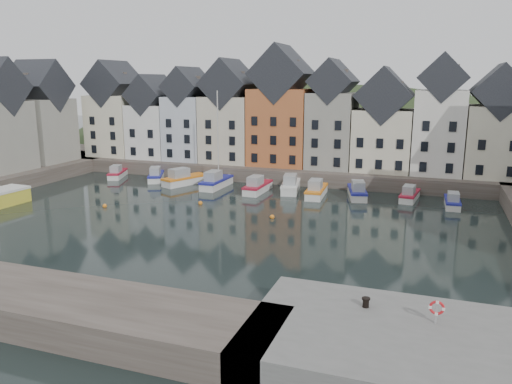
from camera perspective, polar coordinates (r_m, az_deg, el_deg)
The scene contains 19 objects.
ground at distance 51.61m, azimuth -6.23°, elevation -3.81°, with size 260.00×260.00×0.00m, color black.
far_quay at distance 78.77m, azimuth 3.24°, elevation 2.73°, with size 90.00×16.00×2.00m, color #463D35.
near_quay at distance 28.01m, azimuth 18.41°, elevation -17.06°, with size 18.00×10.00×2.00m, color #60605E.
hillside at distance 107.83m, azimuth 7.04°, elevation -4.98°, with size 153.60×70.40×64.00m.
far_terrace at distance 75.03m, azimuth 5.26°, elevation 8.27°, with size 72.37×8.16×17.78m.
left_terrace at distance 82.01m, azimuth -25.49°, elevation 7.47°, with size 7.65×17.00×15.69m.
mooring_buoys at distance 57.89m, azimuth -7.52°, elevation -1.87°, with size 20.50×5.50×0.50m.
boat_a at distance 79.08m, azimuth -15.57°, elevation 2.06°, with size 3.57×5.93×2.18m.
boat_b at distance 75.39m, azimuth -11.36°, elevation 1.82°, with size 4.26×6.34×2.34m.
boat_c at distance 71.66m, azimuth -8.25°, elevation 1.46°, with size 4.74×7.29×2.69m.
boat_d at distance 69.18m, azimuth -4.60°, elevation 1.21°, with size 2.27×7.05×13.43m.
boat_e at distance 66.09m, azimuth 0.15°, elevation 0.60°, with size 2.14×6.62×2.53m.
boat_f at distance 66.77m, azimuth 3.98°, elevation 0.73°, with size 3.43×7.24×2.67m.
boat_g at distance 64.21m, azimuth 6.90°, elevation 0.15°, with size 2.51×6.77×2.55m.
boat_h at distance 64.39m, azimuth 11.50°, elevation 0.01°, with size 3.47×6.78×2.49m.
boat_i at distance 64.61m, azimuth 17.14°, elevation -0.35°, with size 2.38×5.85×2.19m.
boat_j at distance 62.88m, azimuth 21.54°, elevation -1.06°, with size 1.82×5.41×2.06m.
mooring_bollard at distance 29.57m, azimuth 12.45°, elevation -12.18°, with size 0.48×0.48×0.56m.
life_ring_post at distance 28.54m, azimuth 19.96°, elevation -12.39°, with size 0.80×0.17×1.30m.
Camera 1 is at (21.72, -44.48, 14.59)m, focal length 35.00 mm.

